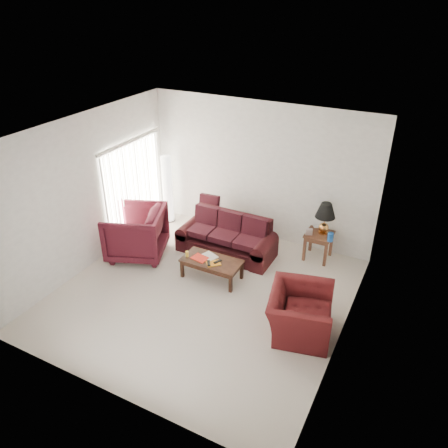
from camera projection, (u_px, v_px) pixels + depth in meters
name	position (u px, v px, depth m)	size (l,w,h in m)	color
floor	(203.00, 294.00, 7.99)	(5.00, 5.00, 0.00)	beige
blinds	(134.00, 189.00, 9.46)	(0.10, 2.00, 2.16)	silver
sofa	(226.00, 236.00, 9.02)	(2.01, 0.87, 0.82)	black
throw_pillow	(209.00, 205.00, 9.69)	(0.45, 0.13, 0.45)	black
end_table	(318.00, 246.00, 8.92)	(0.53, 0.53, 0.58)	brown
table_lamp	(325.00, 219.00, 8.63)	(0.40, 0.40, 0.67)	#B87A39
clock	(309.00, 232.00, 8.71)	(0.13, 0.05, 0.13)	white
blue_canister	(330.00, 237.00, 8.48)	(0.11, 0.11, 0.18)	#184D9C
picture_frame	(317.00, 226.00, 8.88)	(0.12, 0.02, 0.15)	silver
floor_lamp	(167.00, 189.00, 10.10)	(0.27, 0.27, 1.64)	silver
armchair_left	(136.00, 233.00, 8.92)	(1.12, 1.15, 1.04)	#3E0E17
armchair_right	(300.00, 313.00, 6.98)	(1.13, 0.98, 0.73)	#451011
coffee_table	(212.00, 269.00, 8.35)	(1.14, 0.57, 0.40)	black
magazine_red	(200.00, 258.00, 8.30)	(0.30, 0.23, 0.02)	red
magazine_white	(209.00, 256.00, 8.36)	(0.30, 0.23, 0.02)	silver
magazine_orange	(213.00, 263.00, 8.15)	(0.26, 0.19, 0.01)	orange
remote_a	(209.00, 263.00, 8.11)	(0.05, 0.18, 0.02)	black
remote_b	(218.00, 261.00, 8.16)	(0.05, 0.17, 0.02)	black
yellow_glass	(187.00, 254.00, 8.35)	(0.06, 0.06, 0.11)	yellow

